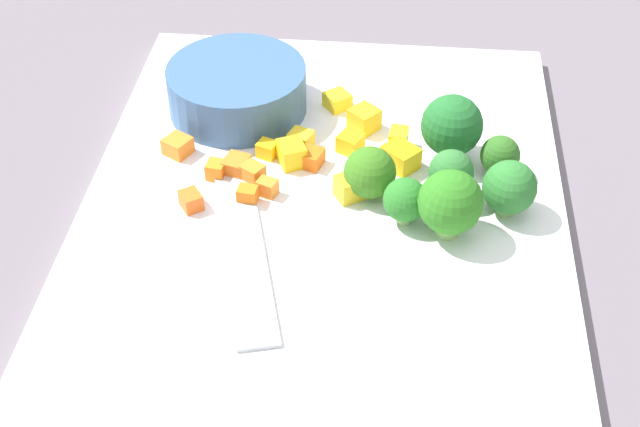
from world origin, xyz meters
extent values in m
plane|color=slate|center=(0.00, 0.00, 0.00)|extent=(4.00, 4.00, 0.00)
cube|color=white|center=(0.00, 0.00, 0.01)|extent=(0.46, 0.32, 0.01)
cylinder|color=#3A5F8F|center=(-0.13, -0.07, 0.03)|extent=(0.10, 0.10, 0.04)
cube|color=silver|center=(0.03, -0.05, 0.01)|extent=(0.17, 0.07, 0.00)
cube|color=orange|center=(-0.02, -0.05, 0.02)|extent=(0.01, 0.01, 0.01)
cube|color=orange|center=(-0.06, -0.01, 0.02)|extent=(0.02, 0.02, 0.01)
cube|color=orange|center=(-0.04, -0.05, 0.02)|extent=(0.02, 0.02, 0.01)
cube|color=orange|center=(-0.07, -0.11, 0.02)|extent=(0.02, 0.02, 0.01)
cube|color=orange|center=(-0.01, -0.09, 0.02)|extent=(0.02, 0.02, 0.01)
cube|color=orange|center=(-0.05, -0.06, 0.02)|extent=(0.02, 0.02, 0.01)
cube|color=orange|center=(-0.03, -0.04, 0.02)|extent=(0.01, 0.02, 0.01)
cube|color=orange|center=(-0.04, -0.08, 0.02)|extent=(0.01, 0.01, 0.01)
cube|color=yellow|center=(-0.06, -0.03, 0.02)|extent=(0.02, 0.02, 0.02)
cube|color=yellow|center=(-0.08, -0.02, 0.02)|extent=(0.02, 0.02, 0.01)
cube|color=yellow|center=(-0.11, 0.02, 0.02)|extent=(0.03, 0.03, 0.02)
cube|color=yellow|center=(-0.03, 0.02, 0.02)|extent=(0.02, 0.02, 0.02)
cube|color=yellow|center=(-0.09, 0.05, 0.02)|extent=(0.02, 0.01, 0.01)
cube|color=yellow|center=(-0.13, 0.00, 0.02)|extent=(0.02, 0.02, 0.01)
cube|color=yellow|center=(-0.07, -0.04, 0.02)|extent=(0.02, 0.02, 0.01)
cube|color=yellow|center=(-0.08, 0.01, 0.02)|extent=(0.02, 0.02, 0.01)
cube|color=yellow|center=(-0.07, 0.05, 0.02)|extent=(0.03, 0.03, 0.02)
cylinder|color=#95BE66|center=(-0.04, 0.08, 0.02)|extent=(0.01, 0.01, 0.01)
sphere|color=#2F7231|center=(-0.04, 0.08, 0.03)|extent=(0.03, 0.03, 0.03)
cylinder|color=#98AF60|center=(-0.08, 0.08, 0.02)|extent=(0.01, 0.01, 0.02)
sphere|color=#21672B|center=(-0.08, 0.08, 0.04)|extent=(0.04, 0.04, 0.04)
cylinder|color=#8FB36D|center=(-0.01, 0.05, 0.02)|extent=(0.01, 0.01, 0.01)
sphere|color=#287425|center=(-0.01, 0.05, 0.03)|extent=(0.03, 0.03, 0.03)
cylinder|color=#91B46A|center=(-0.06, 0.12, 0.02)|extent=(0.01, 0.01, 0.01)
sphere|color=#2F6520|center=(-0.06, 0.12, 0.03)|extent=(0.03, 0.03, 0.03)
cylinder|color=#91B75E|center=(-0.03, 0.03, 0.02)|extent=(0.01, 0.01, 0.01)
sphere|color=#39731C|center=(-0.03, 0.03, 0.03)|extent=(0.03, 0.03, 0.03)
cylinder|color=#8ABD61|center=(0.00, 0.08, 0.02)|extent=(0.01, 0.01, 0.01)
sphere|color=#2D771E|center=(0.00, 0.08, 0.04)|extent=(0.04, 0.04, 0.04)
cylinder|color=#89AE65|center=(-0.02, 0.12, 0.02)|extent=(0.01, 0.01, 0.01)
sphere|color=#2C752E|center=(-0.02, 0.12, 0.03)|extent=(0.04, 0.04, 0.04)
camera|label=1|loc=(0.43, 0.04, 0.40)|focal=50.60mm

